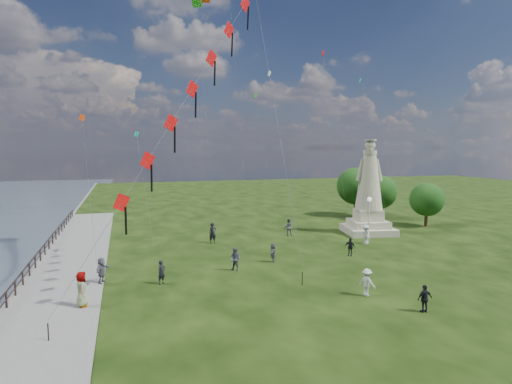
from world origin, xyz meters
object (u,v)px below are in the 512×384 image
object	(u,v)px
lamppost	(369,210)
person_9	(350,247)
person_1	(235,259)
statue	(369,198)
person_0	(162,272)
person_7	(288,227)
person_2	(367,282)
person_5	(102,272)
person_6	(213,233)
person_11	(273,253)
person_10	(82,291)
person_8	(366,234)
person_3	(425,299)

from	to	relation	value
lamppost	person_9	size ratio (longest dim) A/B	2.90
person_1	statue	bearing A→B (deg)	76.41
person_0	person_7	bearing A→B (deg)	6.20
statue	person_7	xyz separation A→B (m)	(-8.21, 1.30, -2.73)
person_2	person_7	xyz separation A→B (m)	(2.00, 17.58, 0.05)
person_5	person_7	xyz separation A→B (m)	(16.98, 10.71, 0.03)
person_9	person_6	bearing A→B (deg)	-170.71
lamppost	person_11	xyz separation A→B (m)	(-10.36, -3.33, -2.34)
person_9	person_11	bearing A→B (deg)	-132.24
person_1	person_10	xyz separation A→B (m)	(-9.70, -4.33, 0.12)
lamppost	person_8	bearing A→B (deg)	171.55
person_6	person_10	world-z (taller)	person_10
person_1	person_9	xyz separation A→B (m)	(9.89, 1.38, -0.11)
statue	lamppost	size ratio (longest dim) A/B	2.23
person_1	person_8	bearing A→B (deg)	67.07
person_2	person_8	world-z (taller)	person_8
person_0	person_6	xyz separation A→B (m)	(5.48, 10.61, 0.17)
person_5	person_10	xyz separation A→B (m)	(-0.85, -4.00, 0.14)
person_9	person_10	bearing A→B (deg)	-115.46
person_6	person_1	bearing A→B (deg)	-96.82
person_0	person_5	xyz separation A→B (m)	(-3.64, 1.10, 0.05)
person_11	person_7	bearing A→B (deg)	173.34
person_1	person_10	size ratio (longest dim) A/B	0.88
statue	person_8	size ratio (longest dim) A/B	5.42
person_8	person_11	xyz separation A→B (m)	(-10.09, -3.37, -0.14)
person_6	person_7	xyz separation A→B (m)	(7.87, 1.20, -0.09)
lamppost	person_1	size ratio (longest dim) A/B	2.52
person_0	person_7	distance (m)	17.82
statue	person_0	xyz separation A→B (m)	(-21.55, -10.51, -2.81)
statue	person_5	xyz separation A→B (m)	(-25.19, -9.41, -2.76)
person_5	person_6	distance (m)	13.17
person_0	person_5	bearing A→B (deg)	127.85
person_0	person_9	size ratio (longest dim) A/B	1.05
statue	person_11	xyz separation A→B (m)	(-13.00, -7.63, -2.85)
person_1	person_6	size ratio (longest dim) A/B	0.90
person_2	person_7	bearing A→B (deg)	-34.38
statue	person_7	bearing A→B (deg)	-178.18
person_2	person_8	bearing A→B (deg)	-59.15
person_8	person_0	bearing A→B (deg)	-77.18
person_10	person_3	bearing A→B (deg)	-113.00
statue	person_6	size ratio (longest dim) A/B	5.05
person_3	person_6	xyz separation A→B (m)	(-7.38, 19.54, 0.19)
person_3	person_6	size ratio (longest dim) A/B	0.80
person_9	person_0	bearing A→B (deg)	-121.17
person_1	person_11	bearing A→B (deg)	70.73
person_9	person_10	size ratio (longest dim) A/B	0.76
person_5	person_8	distance (m)	22.86
statue	person_0	distance (m)	24.14
person_7	statue	bearing A→B (deg)	-175.15
statue	lamppost	world-z (taller)	statue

